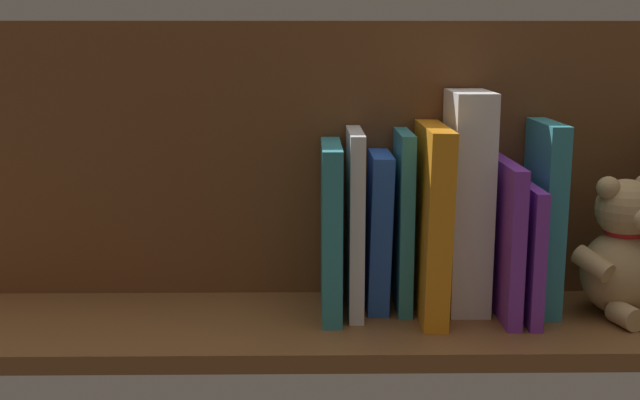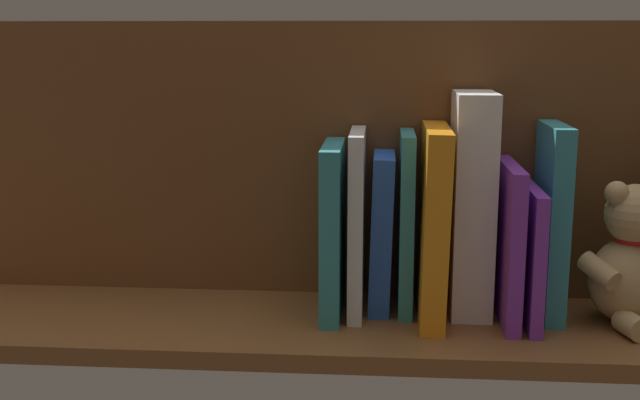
% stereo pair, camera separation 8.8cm
% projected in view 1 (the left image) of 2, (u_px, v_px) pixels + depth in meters
% --- Properties ---
extents(ground_plane, '(1.15, 0.25, 0.02)m').
position_uv_depth(ground_plane, '(320.00, 324.00, 1.02)').
color(ground_plane, brown).
extents(shelf_back_panel, '(1.15, 0.02, 0.37)m').
position_uv_depth(shelf_back_panel, '(319.00, 160.00, 1.08)').
color(shelf_back_panel, brown).
rests_on(shelf_back_panel, ground_plane).
extents(teddy_bear, '(0.14, 0.13, 0.18)m').
position_uv_depth(teddy_bear, '(623.00, 254.00, 1.01)').
color(teddy_bear, tan).
rests_on(teddy_bear, ground_plane).
extents(book_2, '(0.03, 0.12, 0.24)m').
position_uv_depth(book_2, '(543.00, 216.00, 1.03)').
color(book_2, teal).
rests_on(book_2, ground_plane).
extents(book_3, '(0.02, 0.16, 0.17)m').
position_uv_depth(book_3, '(523.00, 248.00, 1.02)').
color(book_3, purple).
rests_on(book_3, ground_plane).
extents(book_4, '(0.02, 0.16, 0.19)m').
position_uv_depth(book_4, '(503.00, 238.00, 1.01)').
color(book_4, purple).
rests_on(book_4, ground_plane).
extents(dictionary_thick_white, '(0.05, 0.11, 0.28)m').
position_uv_depth(dictionary_thick_white, '(467.00, 201.00, 1.03)').
color(dictionary_thick_white, white).
rests_on(dictionary_thick_white, ground_plane).
extents(book_5, '(0.03, 0.16, 0.24)m').
position_uv_depth(book_5, '(431.00, 221.00, 1.01)').
color(book_5, orange).
rests_on(book_5, ground_plane).
extents(book_6, '(0.02, 0.11, 0.23)m').
position_uv_depth(book_6, '(403.00, 221.00, 1.03)').
color(book_6, teal).
rests_on(book_6, ground_plane).
extents(book_7, '(0.03, 0.10, 0.20)m').
position_uv_depth(book_7, '(378.00, 231.00, 1.04)').
color(book_7, blue).
rests_on(book_7, ground_plane).
extents(book_8, '(0.02, 0.13, 0.23)m').
position_uv_depth(book_8, '(355.00, 222.00, 1.02)').
color(book_8, silver).
rests_on(book_8, ground_plane).
extents(book_9, '(0.02, 0.14, 0.22)m').
position_uv_depth(book_9, '(331.00, 229.00, 1.02)').
color(book_9, teal).
rests_on(book_9, ground_plane).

